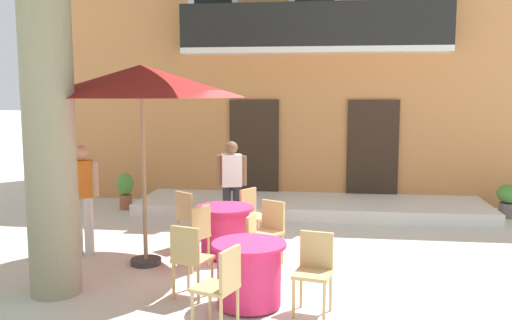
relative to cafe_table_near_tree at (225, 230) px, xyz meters
name	(u,v)px	position (x,y,z in m)	size (l,w,h in m)	color
ground_plane	(305,278)	(1.24, -0.84, -0.39)	(120.00, 120.00, 0.00)	beige
building_facade	(316,41)	(1.19, 6.15, 3.36)	(13.00, 5.09, 7.50)	#CC844C
entrance_step_platform	(311,206)	(1.19, 3.22, -0.27)	(7.09, 1.89, 0.25)	silver
cafe_table_near_tree	(225,230)	(0.00, 0.00, 0.00)	(0.86, 0.86, 0.76)	#E52D66
cafe_chair_near_tree_0	(253,212)	(0.33, 0.68, 0.14)	(0.55, 0.55, 0.91)	tan
cafe_chair_near_tree_1	(189,215)	(-0.65, 0.37, 0.14)	(0.56, 0.56, 0.91)	tan
cafe_chair_near_tree_2	(195,233)	(-0.30, -0.69, 0.14)	(0.54, 0.54, 0.91)	tan
cafe_chair_near_tree_3	(269,228)	(0.70, -0.29, 0.14)	(0.54, 0.54, 0.91)	tan
cafe_table_middle	(249,274)	(0.64, -1.92, 0.00)	(0.86, 0.86, 0.76)	#E52D66
cafe_chair_middle_0	(221,283)	(0.46, -2.65, 0.14)	(0.51, 0.51, 0.91)	tan
cafe_chair_middle_1	(314,267)	(1.39, -2.00, 0.14)	(0.47, 0.47, 0.91)	tan
cafe_chair_middle_2	(259,244)	(0.66, -1.16, 0.14)	(0.45, 0.45, 0.91)	tan
cafe_chair_middle_3	(189,256)	(-0.10, -1.77, 0.14)	(0.50, 0.50, 0.91)	tan
cafe_umbrella	(141,82)	(-1.07, -0.55, 2.22)	(2.90, 2.90, 2.85)	#997A56
ground_planter_left	(125,189)	(-2.71, 3.00, 0.04)	(0.34, 0.34, 0.77)	#995638
ground_planter_right	(509,199)	(5.08, 3.25, -0.02)	(0.46, 0.46, 0.66)	slate
pedestrian_near_entrance	(82,193)	(-2.15, -0.23, 0.56)	(0.53, 0.35, 1.68)	silver
pedestrian_mid_plaza	(232,182)	(-0.14, 1.35, 0.52)	(0.53, 0.31, 1.63)	#232328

